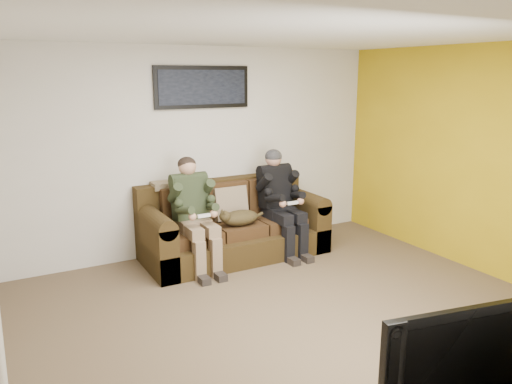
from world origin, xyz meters
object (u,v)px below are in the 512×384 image
television (453,349)px  cat (239,218)px  sofa (232,228)px  person_left (194,207)px  framed_poster (202,87)px  person_right (280,195)px

television → cat: bearing=93.6°
sofa → person_left: size_ratio=1.74×
cat → framed_poster: framed_poster is taller
cat → person_right: bearing=6.8°
sofa → television: (-0.46, -3.78, 0.39)m
framed_poster → television: framed_poster is taller
sofa → person_right: size_ratio=1.73×
person_left → person_right: size_ratio=0.99×
person_left → television: 3.59m
person_left → person_right: bearing=0.0°
sofa → person_right: person_right is taller
sofa → person_left: 0.73m
person_left → framed_poster: 1.53m
framed_poster → television: bearing=-93.5°
television → person_left: bearing=102.6°
person_right → television: person_right is taller
person_left → person_right: (1.18, 0.00, 0.00)m
sofa → person_right: bearing=-18.0°
person_left → framed_poster: (0.39, 0.58, 1.36)m
sofa → cat: (-0.04, -0.27, 0.20)m
sofa → television: size_ratio=2.13×
sofa → cat: 0.34m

